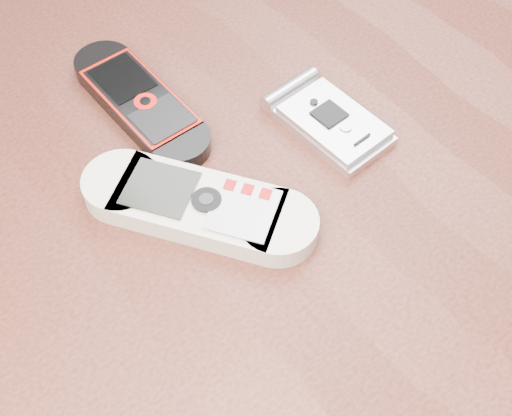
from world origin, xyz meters
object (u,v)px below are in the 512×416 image
(nokia_white, at_px, (198,205))
(nokia_black_red, at_px, (140,102))
(motorola_razr, at_px, (331,122))
(table, at_px, (251,292))

(nokia_white, xyz_separation_m, nokia_black_red, (0.03, 0.11, -0.00))
(nokia_black_red, relative_size, motorola_razr, 1.52)
(nokia_white, distance_m, nokia_black_red, 0.12)
(nokia_white, xyz_separation_m, motorola_razr, (0.13, 0.00, -0.00))
(table, relative_size, motorola_razr, 11.50)
(table, bearing_deg, nokia_black_red, 90.09)
(nokia_white, relative_size, nokia_black_red, 1.11)
(table, distance_m, nokia_black_red, 0.18)
(table, height_order, nokia_white, nokia_white)
(table, xyz_separation_m, nokia_black_red, (-0.00, 0.14, 0.11))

